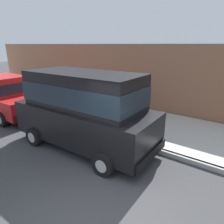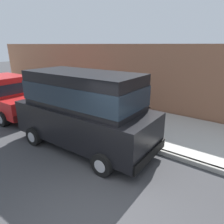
{
  "view_description": "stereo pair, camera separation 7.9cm",
  "coord_description": "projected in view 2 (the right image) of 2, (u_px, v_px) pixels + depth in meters",
  "views": [
    {
      "loc": [
        -2.34,
        -2.09,
        3.32
      ],
      "look_at": [
        3.58,
        2.24,
        0.85
      ],
      "focal_mm": 32.31,
      "sensor_mm": 36.0,
      "label": 1
    },
    {
      "loc": [
        -2.29,
        -2.16,
        3.32
      ],
      "look_at": [
        3.58,
        2.24,
        0.85
      ],
      "focal_mm": 32.31,
      "sensor_mm": 36.0,
      "label": 2
    }
  ],
  "objects": [
    {
      "name": "building_facade",
      "position": [
        98.0,
        73.0,
        12.23
      ],
      "size": [
        0.5,
        20.0,
        3.34
      ],
      "primitive_type": "cube",
      "color": "#8C5B42",
      "rests_on": "ground"
    },
    {
      "name": "car_black_van",
      "position": [
        84.0,
        107.0,
        6.51
      ],
      "size": [
        2.22,
        4.95,
        2.52
      ],
      "color": "black",
      "rests_on": "ground"
    },
    {
      "name": "ground_plane",
      "position": [
        94.0,
        219.0,
        4.02
      ],
      "size": [
        80.0,
        80.0,
        0.0
      ],
      "primitive_type": "plane",
      "color": "#38383A"
    },
    {
      "name": "curb",
      "position": [
        161.0,
        152.0,
        6.43
      ],
      "size": [
        0.16,
        64.0,
        0.14
      ],
      "primitive_type": "cube",
      "color": "gray",
      "rests_on": "ground"
    },
    {
      "name": "dog_black",
      "position": [
        143.0,
        109.0,
        9.47
      ],
      "size": [
        0.51,
        0.63,
        0.49
      ],
      "color": "black",
      "rests_on": "sidewalk"
    },
    {
      "name": "sidewalk",
      "position": [
        180.0,
        133.0,
        7.8
      ],
      "size": [
        3.6,
        64.0,
        0.14
      ],
      "primitive_type": "cube",
      "color": "#B7B5AD",
      "rests_on": "ground"
    },
    {
      "name": "car_red_sedan",
      "position": [
        5.0,
        95.0,
        9.76
      ],
      "size": [
        2.08,
        4.62,
        1.92
      ],
      "color": "red",
      "rests_on": "ground"
    }
  ]
}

